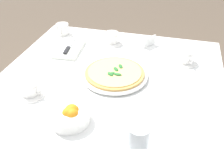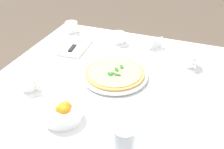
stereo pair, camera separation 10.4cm
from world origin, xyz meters
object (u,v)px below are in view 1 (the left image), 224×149
object	(u,v)px
coffee_cup_far_right	(63,30)
menu_card	(150,42)
water_glass_back_corner	(138,141)
citrus_bowl	(70,116)
coffee_cup_near_left	(112,38)
pizza	(115,72)
pizza_plate	(115,75)
coffee_cup_left_edge	(30,90)
dinner_knife	(69,46)
napkin_folded	(69,48)
coffee_cup_right_edge	(185,57)

from	to	relation	value
coffee_cup_far_right	menu_card	world-z (taller)	coffee_cup_far_right
water_glass_back_corner	citrus_bowl	bearing A→B (deg)	73.58
coffee_cup_near_left	water_glass_back_corner	xyz separation A→B (m)	(-0.74, -0.28, 0.02)
water_glass_back_corner	citrus_bowl	distance (m)	0.28
coffee_cup_far_right	water_glass_back_corner	size ratio (longest dim) A/B	1.17
pizza	menu_card	size ratio (longest dim) A/B	3.68
pizza_plate	water_glass_back_corner	world-z (taller)	water_glass_back_corner
coffee_cup_near_left	coffee_cup_left_edge	bearing A→B (deg)	159.28
coffee_cup_near_left	dinner_knife	distance (m)	0.25
napkin_folded	dinner_knife	size ratio (longest dim) A/B	1.17
coffee_cup_far_right	water_glass_back_corner	xyz separation A→B (m)	(-0.77, -0.60, 0.02)
coffee_cup_left_edge	dinner_knife	xyz separation A→B (m)	(0.41, -0.01, -0.00)
coffee_cup_far_right	coffee_cup_right_edge	bearing A→B (deg)	-101.46
napkin_folded	pizza	bearing A→B (deg)	-126.21
coffee_cup_far_right	coffee_cup_near_left	bearing A→B (deg)	-95.84
napkin_folded	dinner_knife	bearing A→B (deg)	3.18
coffee_cup_far_right	coffee_cup_near_left	size ratio (longest dim) A/B	1.00
pizza	water_glass_back_corner	world-z (taller)	water_glass_back_corner
menu_card	coffee_cup_far_right	bearing A→B (deg)	123.98
pizza	menu_card	distance (m)	0.37
dinner_knife	menu_card	size ratio (longest dim) A/B	2.60
coffee_cup_near_left	water_glass_back_corner	size ratio (longest dim) A/B	1.18
coffee_cup_far_right	water_glass_back_corner	distance (m)	0.98
coffee_cup_left_edge	coffee_cup_far_right	distance (m)	0.60
pizza_plate	menu_card	size ratio (longest dim) A/B	4.09
pizza	coffee_cup_near_left	distance (m)	0.35
dinner_knife	coffee_cup_near_left	bearing A→B (deg)	-62.80
citrus_bowl	menu_card	size ratio (longest dim) A/B	2.00
coffee_cup_far_right	citrus_bowl	distance (m)	0.77
pizza	menu_card	world-z (taller)	menu_card
pizza_plate	pizza	size ratio (longest dim) A/B	1.11
coffee_cup_left_edge	menu_card	xyz separation A→B (m)	(0.57, -0.43, 0.00)
pizza_plate	coffee_cup_far_right	distance (m)	0.56
menu_card	dinner_knife	bearing A→B (deg)	146.08
pizza	pizza_plate	bearing A→B (deg)	48.55
water_glass_back_corner	menu_card	bearing A→B (deg)	4.96
dinner_knife	coffee_cup_left_edge	bearing A→B (deg)	171.87
menu_card	coffee_cup_near_left	bearing A→B (deg)	129.63
coffee_cup_right_edge	citrus_bowl	bearing A→B (deg)	143.88
citrus_bowl	dinner_knife	bearing A→B (deg)	22.85
water_glass_back_corner	coffee_cup_near_left	bearing A→B (deg)	20.89
coffee_cup_far_right	coffee_cup_right_edge	world-z (taller)	coffee_cup_far_right
coffee_cup_near_left	pizza	bearing A→B (deg)	-162.88
coffee_cup_right_edge	napkin_folded	bearing A→B (deg)	92.52
pizza_plate	pizza	xyz separation A→B (m)	(-0.00, -0.00, 0.01)
pizza_plate	citrus_bowl	xyz separation A→B (m)	(-0.33, 0.09, 0.02)
coffee_cup_near_left	napkin_folded	bearing A→B (deg)	125.10
pizza	coffee_cup_far_right	bearing A→B (deg)	48.86
pizza	coffee_cup_right_edge	distance (m)	0.38
citrus_bowl	menu_card	distance (m)	0.71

